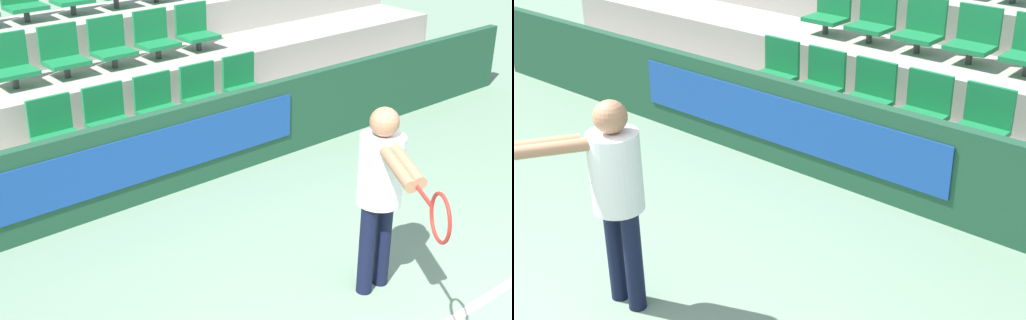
{
  "view_description": "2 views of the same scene",
  "coord_description": "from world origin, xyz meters",
  "views": [
    {
      "loc": [
        -3.92,
        -2.17,
        3.41
      ],
      "look_at": [
        -0.14,
        2.43,
        0.74
      ],
      "focal_mm": 50.0,
      "sensor_mm": 36.0,
      "label": 1
    },
    {
      "loc": [
        3.56,
        -1.58,
        3.23
      ],
      "look_at": [
        0.39,
        2.26,
        0.85
      ],
      "focal_mm": 50.0,
      "sensor_mm": 36.0,
      "label": 2
    }
  ],
  "objects": [
    {
      "name": "stadium_chair_2",
      "position": [
        0.0,
        4.35,
        0.73
      ],
      "size": [
        0.47,
        0.37,
        0.59
      ],
      "color": "#333333",
      "rests_on": "bleacher_tier_front"
    },
    {
      "name": "stadium_chair_0",
      "position": [
        -1.22,
        4.35,
        0.73
      ],
      "size": [
        0.47,
        0.37,
        0.59
      ],
      "color": "#333333",
      "rests_on": "bleacher_tier_front"
    },
    {
      "name": "stadium_chair_1",
      "position": [
        -0.61,
        4.35,
        0.73
      ],
      "size": [
        0.47,
        0.37,
        0.59
      ],
      "color": "#333333",
      "rests_on": "bleacher_tier_front"
    },
    {
      "name": "stadium_chair_8",
      "position": [
        0.61,
        5.33,
        1.2
      ],
      "size": [
        0.47,
        0.37,
        0.59
      ],
      "color": "#333333",
      "rests_on": "bleacher_tier_middle"
    },
    {
      "name": "bleacher_tier_front",
      "position": [
        0.0,
        4.23,
        0.23
      ],
      "size": [
        10.44,
        0.99,
        0.46
      ],
      "color": "#ADA89E",
      "rests_on": "ground"
    },
    {
      "name": "barrier_wall",
      "position": [
        -0.01,
        3.65,
        0.46
      ],
      "size": [
        10.84,
        0.14,
        0.92
      ],
      "color": "#1E4C33",
      "rests_on": "ground"
    },
    {
      "name": "stadium_chair_7",
      "position": [
        0.0,
        5.33,
        1.2
      ],
      "size": [
        0.47,
        0.37,
        0.59
      ],
      "color": "#333333",
      "rests_on": "bleacher_tier_middle"
    },
    {
      "name": "tennis_player",
      "position": [
        -0.03,
        1.03,
        0.99
      ],
      "size": [
        0.93,
        1.36,
        1.59
      ],
      "rotation": [
        0.0,
        0.0,
        -0.57
      ],
      "color": "black",
      "rests_on": "ground"
    },
    {
      "name": "bleacher_tier_middle",
      "position": [
        0.0,
        5.21,
        0.46
      ],
      "size": [
        10.44,
        0.99,
        0.93
      ],
      "color": "#ADA89E",
      "rests_on": "ground"
    },
    {
      "name": "bleacher_tier_back",
      "position": [
        0.0,
        6.2,
        0.7
      ],
      "size": [
        10.44,
        0.99,
        1.39
      ],
      "color": "#ADA89E",
      "rests_on": "ground"
    },
    {
      "name": "stadium_chair_5",
      "position": [
        -1.22,
        5.33,
        1.2
      ],
      "size": [
        0.47,
        0.37,
        0.59
      ],
      "color": "#333333",
      "rests_on": "bleacher_tier_middle"
    },
    {
      "name": "stadium_chair_3",
      "position": [
        0.61,
        4.35,
        0.73
      ],
      "size": [
        0.47,
        0.37,
        0.59
      ],
      "color": "#333333",
      "rests_on": "bleacher_tier_front"
    },
    {
      "name": "stadium_chair_4",
      "position": [
        1.22,
        4.35,
        0.73
      ],
      "size": [
        0.47,
        0.37,
        0.59
      ],
      "color": "#333333",
      "rests_on": "bleacher_tier_front"
    },
    {
      "name": "stadium_chair_6",
      "position": [
        -0.61,
        5.33,
        1.2
      ],
      "size": [
        0.47,
        0.37,
        0.59
      ],
      "color": "#333333",
      "rests_on": "bleacher_tier_middle"
    }
  ]
}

